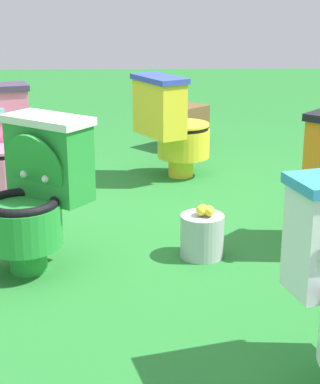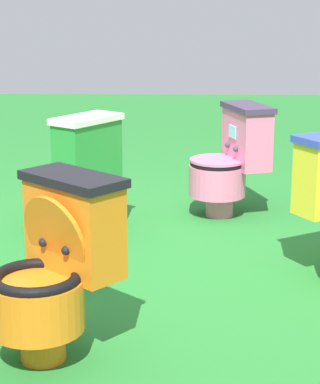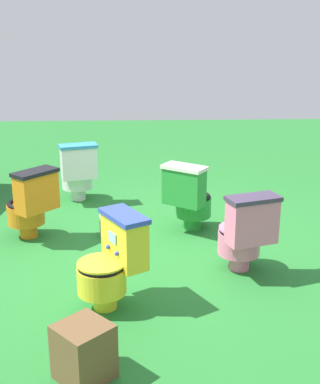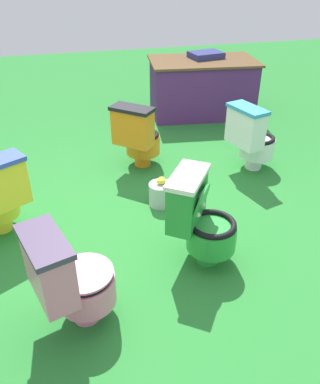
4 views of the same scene
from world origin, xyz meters
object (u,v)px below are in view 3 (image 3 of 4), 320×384
Objects in this scene: toilet_pink at (245,232)px; toilet_yellow at (112,261)px; lemon_bucket at (111,225)px; toilet_orange at (31,203)px; toilet_white at (78,171)px; small_crate at (84,352)px; toilet_green at (189,197)px.

toilet_pink is 1.22m from toilet_yellow.
lemon_bucket is (0.87, 1.19, -0.25)m from toilet_pink.
lemon_bucket is (0.04, -0.77, -0.26)m from toilet_orange.
toilet_white is at bearing 25.34° from toilet_orange.
small_crate is (-1.37, 1.24, -0.19)m from toilet_pink.
toilet_yellow is 2.63× the size of lemon_bucket.
toilet_pink is 1.86m from small_crate.
toilet_orange is at bearing -122.25° from toilet_white.
toilet_pink is at bearing -126.34° from lemon_bucket.
toilet_orange reaches higher than lemon_bucket.
toilet_green is at bearing -20.19° from small_crate.
toilet_orange is (-1.15, 0.34, 0.00)m from toilet_white.
small_crate is at bearing -119.87° from toilet_orange.
toilet_orange is 2.63× the size of lemon_bucket.
small_crate is (-3.35, -0.38, -0.19)m from toilet_white.
toilet_orange is at bearing -139.81° from toilet_green.
toilet_white and toilet_orange have the same top height.
lemon_bucket is at bearing -26.26° from toilet_yellow.
toilet_green reaches higher than small_crate.
small_crate is 1.30× the size of lemon_bucket.
toilet_yellow is at bearing -9.07° from small_crate.
toilet_green and toilet_yellow have the same top height.
toilet_pink is 2.63× the size of lemon_bucket.
toilet_pink is at bearing -71.05° from toilet_orange.
toilet_pink is 2.56m from toilet_white.
toilet_white is at bearing 111.54° from toilet_pink.
toilet_green is 1.60m from toilet_white.
toilet_yellow reaches higher than lemon_bucket.
toilet_green is 1.00× the size of toilet_yellow.
small_crate is (-2.33, 0.86, -0.19)m from toilet_green.
toilet_green is at bearing 93.80° from toilet_pink.
toilet_orange is (-0.13, 1.58, 0.00)m from toilet_green.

